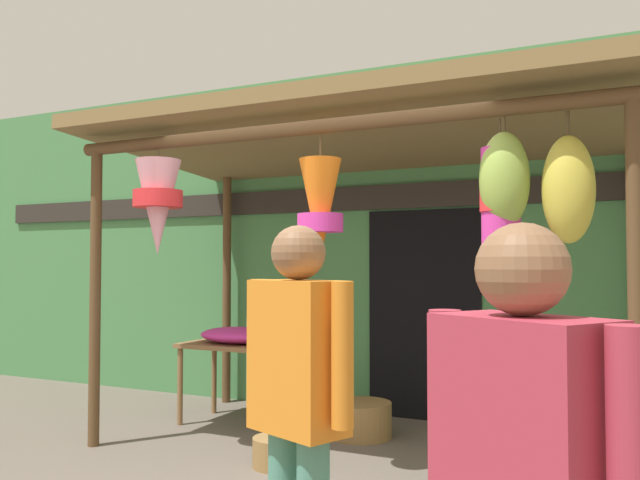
{
  "coord_description": "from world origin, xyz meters",
  "views": [
    {
      "loc": [
        2.06,
        -3.78,
        1.48
      ],
      "look_at": [
        -0.35,
        1.17,
        1.68
      ],
      "focal_mm": 37.27,
      "sensor_mm": 36.0,
      "label": 1
    }
  ],
  "objects_px": {
    "wicker_basket_spare": "(361,420)",
    "vendor_in_orange": "(298,393)",
    "display_table": "(244,353)",
    "flower_heap_on_table": "(239,335)",
    "folding_chair": "(493,418)",
    "wicker_basket_by_table": "(278,452)"
  },
  "relations": [
    {
      "from": "wicker_basket_spare",
      "to": "vendor_in_orange",
      "type": "relative_size",
      "value": 0.32
    },
    {
      "from": "wicker_basket_spare",
      "to": "display_table",
      "type": "bearing_deg",
      "value": -177.3
    },
    {
      "from": "flower_heap_on_table",
      "to": "wicker_basket_spare",
      "type": "distance_m",
      "value": 1.36
    },
    {
      "from": "folding_chair",
      "to": "vendor_in_orange",
      "type": "relative_size",
      "value": 0.51
    },
    {
      "from": "vendor_in_orange",
      "to": "wicker_basket_by_table",
      "type": "bearing_deg",
      "value": 121.7
    },
    {
      "from": "display_table",
      "to": "wicker_basket_spare",
      "type": "relative_size",
      "value": 2.16
    },
    {
      "from": "display_table",
      "to": "wicker_basket_by_table",
      "type": "xyz_separation_m",
      "value": [
        0.92,
        -0.98,
        -0.55
      ]
    },
    {
      "from": "flower_heap_on_table",
      "to": "folding_chair",
      "type": "relative_size",
      "value": 0.9
    },
    {
      "from": "display_table",
      "to": "flower_heap_on_table",
      "type": "relative_size",
      "value": 1.51
    },
    {
      "from": "wicker_basket_by_table",
      "to": "vendor_in_orange",
      "type": "height_order",
      "value": "vendor_in_orange"
    },
    {
      "from": "vendor_in_orange",
      "to": "flower_heap_on_table",
      "type": "bearing_deg",
      "value": 126.68
    },
    {
      "from": "flower_heap_on_table",
      "to": "vendor_in_orange",
      "type": "relative_size",
      "value": 0.46
    },
    {
      "from": "wicker_basket_by_table",
      "to": "vendor_in_orange",
      "type": "distance_m",
      "value": 2.39
    },
    {
      "from": "display_table",
      "to": "flower_heap_on_table",
      "type": "distance_m",
      "value": 0.17
    },
    {
      "from": "display_table",
      "to": "vendor_in_orange",
      "type": "xyz_separation_m",
      "value": [
        2.09,
        -2.88,
        0.31
      ]
    },
    {
      "from": "display_table",
      "to": "vendor_in_orange",
      "type": "distance_m",
      "value": 3.57
    },
    {
      "from": "display_table",
      "to": "folding_chair",
      "type": "distance_m",
      "value": 2.65
    },
    {
      "from": "wicker_basket_spare",
      "to": "vendor_in_orange",
      "type": "bearing_deg",
      "value": -72.16
    },
    {
      "from": "wicker_basket_spare",
      "to": "vendor_in_orange",
      "type": "height_order",
      "value": "vendor_in_orange"
    },
    {
      "from": "wicker_basket_spare",
      "to": "vendor_in_orange",
      "type": "xyz_separation_m",
      "value": [
        0.94,
        -2.93,
        0.81
      ]
    },
    {
      "from": "flower_heap_on_table",
      "to": "vendor_in_orange",
      "type": "bearing_deg",
      "value": -53.32
    },
    {
      "from": "display_table",
      "to": "wicker_basket_by_table",
      "type": "bearing_deg",
      "value": -46.95
    }
  ]
}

